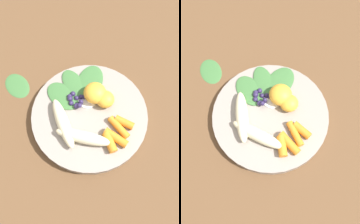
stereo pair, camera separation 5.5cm
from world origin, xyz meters
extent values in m
plane|color=brown|center=(0.00, 0.00, 0.00)|extent=(2.40, 2.40, 0.00)
cylinder|color=gray|center=(0.00, 0.00, 0.01)|extent=(0.28, 0.28, 0.02)
ellipsoid|color=beige|center=(0.04, -0.05, 0.04)|extent=(0.12, 0.10, 0.03)
ellipsoid|color=beige|center=(-0.02, -0.07, 0.04)|extent=(0.13, 0.07, 0.03)
ellipsoid|color=#F4A833|center=(-0.03, 0.04, 0.04)|extent=(0.06, 0.06, 0.04)
ellipsoid|color=#F4A833|center=(0.00, 0.05, 0.04)|extent=(0.04, 0.04, 0.03)
cylinder|color=orange|center=(0.09, -0.01, 0.03)|extent=(0.05, 0.03, 0.02)
cylinder|color=orange|center=(0.09, 0.01, 0.03)|extent=(0.06, 0.03, 0.02)
cylinder|color=orange|center=(0.07, 0.03, 0.03)|extent=(0.06, 0.02, 0.02)
cylinder|color=orange|center=(0.07, 0.05, 0.03)|extent=(0.05, 0.03, 0.02)
sphere|color=#2D234C|center=(-0.06, -0.01, 0.03)|extent=(0.01, 0.01, 0.01)
sphere|color=#2D234C|center=(-0.05, 0.00, 0.03)|extent=(0.01, 0.01, 0.01)
sphere|color=#2D234C|center=(-0.05, 0.01, 0.03)|extent=(0.01, 0.01, 0.01)
sphere|color=#2D234C|center=(-0.06, 0.00, 0.03)|extent=(0.01, 0.01, 0.01)
sphere|color=#2D234C|center=(-0.04, 0.02, 0.03)|extent=(0.01, 0.01, 0.01)
sphere|color=#2D234C|center=(-0.03, -0.01, 0.04)|extent=(0.01, 0.01, 0.01)
sphere|color=#2D234C|center=(-0.03, 0.00, 0.03)|extent=(0.01, 0.01, 0.01)
sphere|color=#2D234C|center=(-0.06, -0.01, 0.03)|extent=(0.01, 0.01, 0.01)
sphere|color=#2D234C|center=(-0.03, -0.01, 0.03)|extent=(0.01, 0.01, 0.01)
sphere|color=#2D234C|center=(-0.06, -0.01, 0.03)|extent=(0.01, 0.01, 0.01)
sphere|color=#2D234C|center=(-0.03, 0.00, 0.04)|extent=(0.01, 0.01, 0.01)
sphere|color=#2D234C|center=(-0.05, -0.02, 0.03)|extent=(0.01, 0.01, 0.01)
sphere|color=#2D234C|center=(-0.05, 0.00, 0.03)|extent=(0.01, 0.01, 0.01)
cylinder|color=white|center=(-0.03, 0.02, 0.03)|extent=(0.05, 0.05, 0.00)
ellipsoid|color=#3D7038|center=(-0.07, 0.06, 0.03)|extent=(0.11, 0.11, 0.00)
ellipsoid|color=#3D7038|center=(-0.09, 0.02, 0.03)|extent=(0.10, 0.06, 0.00)
ellipsoid|color=#3D7038|center=(-0.08, -0.02, 0.03)|extent=(0.10, 0.07, 0.00)
ellipsoid|color=#3D7038|center=(-0.19, -0.09, 0.00)|extent=(0.08, 0.06, 0.01)
camera|label=1|loc=(0.17, -0.14, 0.54)|focal=37.25mm
camera|label=2|loc=(0.20, -0.09, 0.54)|focal=37.25mm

